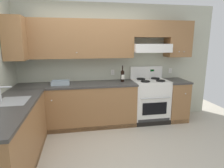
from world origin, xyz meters
TOP-DOWN VIEW (x-y plane):
  - ground_plane at (0.00, 0.00)m, footprint 7.04×7.04m
  - wall_back at (0.39, 1.53)m, footprint 4.68×0.57m
  - counter_back_run at (-0.00, 1.24)m, footprint 3.60×0.65m
  - counter_left_run at (-1.24, -0.00)m, footprint 0.63×1.91m
  - stove at (1.24, 1.25)m, footprint 0.76×0.62m
  - wine_bottle at (0.62, 1.30)m, footprint 0.08×0.08m
  - bowl at (-0.66, 1.23)m, footprint 0.35×0.23m

SIDE VIEW (x-z plane):
  - ground_plane at x=0.00m, z-range 0.00..0.00m
  - counter_back_run at x=0.00m, z-range 0.00..0.91m
  - counter_left_run at x=-1.24m, z-range -0.11..1.03m
  - stove at x=1.24m, z-range -0.12..1.08m
  - bowl at x=-0.66m, z-range 0.90..0.98m
  - wine_bottle at x=0.62m, z-range 0.87..1.22m
  - wall_back at x=0.39m, z-range 0.20..2.75m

